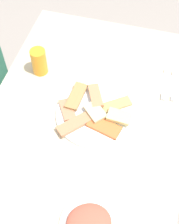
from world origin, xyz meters
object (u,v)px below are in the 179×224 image
paper_napkin (169,85)px  fork (173,86)px  pide_platter (95,113)px  salad_plate_greens (89,223)px  dining_table (86,127)px  soda_can (39,62)px  spoon (165,84)px

paper_napkin → fork: bearing=-90.0°
pide_platter → salad_plate_greens: size_ratio=1.67×
dining_table → soda_can: bearing=54.2°
pide_platter → paper_napkin: 0.36m
dining_table → salad_plate_greens: (-0.40, -0.12, 0.09)m
fork → dining_table: bearing=124.6°
pide_platter → salad_plate_greens: 0.43m
paper_napkin → fork: 0.02m
dining_table → paper_napkin: size_ratio=10.01×
pide_platter → paper_napkin: (0.23, -0.27, -0.01)m
soda_can → dining_table: bearing=-125.8°
dining_table → fork: size_ratio=7.24×
pide_platter → spoon: size_ratio=1.84×
paper_napkin → salad_plate_greens: bearing=164.9°
dining_table → pide_platter: 0.10m
soda_can → paper_napkin: bearing=-83.2°
dining_table → soda_can: size_ratio=9.74×
pide_platter → fork: size_ratio=1.95×
pide_platter → soda_can: soda_can is taller
dining_table → fork: bearing=-51.5°
pide_platter → soda_can: (0.17, 0.29, 0.05)m
soda_can → paper_napkin: (0.07, -0.56, -0.06)m
pide_platter → spoon: bearing=-47.2°
salad_plate_greens → paper_napkin: salad_plate_greens is taller
pide_platter → soda_can: 0.34m
salad_plate_greens → fork: 0.69m
fork → pide_platter: bearing=125.1°
salad_plate_greens → paper_napkin: (0.66, -0.18, -0.01)m
dining_table → soda_can: (0.19, 0.26, 0.14)m
salad_plate_greens → spoon: size_ratio=1.10×
fork → spoon: 0.04m
fork → spoon: size_ratio=0.94×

